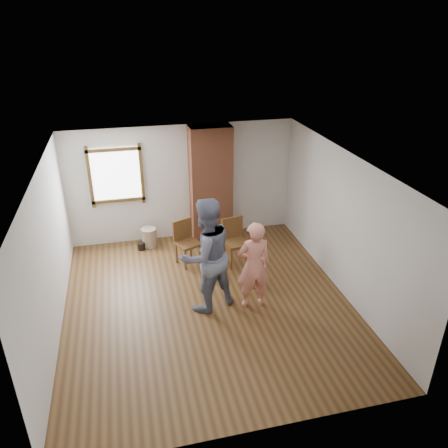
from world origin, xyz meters
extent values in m
plane|color=brown|center=(0.00, 0.00, 0.00)|extent=(5.50, 5.50, 0.00)
cube|color=silver|center=(0.00, 2.75, 1.30)|extent=(5.00, 0.04, 2.60)
cube|color=silver|center=(-2.50, 0.00, 1.30)|extent=(0.04, 5.50, 2.60)
cube|color=silver|center=(2.50, 0.00, 1.30)|extent=(0.04, 5.50, 2.60)
cube|color=white|center=(0.00, 0.00, 2.60)|extent=(5.00, 5.50, 0.04)
cube|color=brown|center=(-1.40, 2.71, 1.60)|extent=(1.14, 0.06, 1.34)
cube|color=white|center=(-1.40, 2.73, 1.60)|extent=(1.00, 0.02, 1.20)
cube|color=#AC5F3D|center=(0.60, 2.50, 1.30)|extent=(0.90, 0.50, 2.60)
cylinder|color=tan|center=(-0.84, 2.40, 0.21)|extent=(0.41, 0.41, 0.43)
cylinder|color=black|center=(-1.02, 2.28, 0.08)|extent=(0.20, 0.20, 0.17)
cube|color=brown|center=(-0.11, 1.45, 0.47)|extent=(0.57, 0.57, 0.05)
cylinder|color=brown|center=(-0.20, 1.22, 0.23)|extent=(0.04, 0.04, 0.47)
cylinder|color=brown|center=(0.12, 1.36, 0.23)|extent=(0.04, 0.04, 0.47)
cylinder|color=brown|center=(-0.34, 1.54, 0.23)|extent=(0.04, 0.04, 0.47)
cylinder|color=brown|center=(-0.02, 1.68, 0.23)|extent=(0.04, 0.04, 0.47)
cube|color=brown|center=(-0.19, 1.63, 0.70)|extent=(0.42, 0.21, 0.47)
cube|color=brown|center=(0.85, 1.21, 0.49)|extent=(0.52, 0.52, 0.05)
cylinder|color=brown|center=(0.70, 1.00, 0.24)|extent=(0.04, 0.04, 0.49)
cylinder|color=brown|center=(1.06, 1.06, 0.24)|extent=(0.04, 0.04, 0.49)
cylinder|color=brown|center=(0.64, 1.36, 0.24)|extent=(0.04, 0.04, 0.49)
cylinder|color=brown|center=(1.00, 1.42, 0.24)|extent=(0.04, 0.04, 0.49)
cube|color=brown|center=(0.81, 1.41, 0.73)|extent=(0.46, 0.12, 0.49)
cylinder|color=brown|center=(1.03, 0.34, 0.58)|extent=(0.40, 0.40, 0.04)
cylinder|color=brown|center=(1.03, 0.34, 0.29)|extent=(0.06, 0.06, 0.54)
cylinder|color=brown|center=(1.03, 0.34, 0.01)|extent=(0.28, 0.28, 0.03)
cylinder|color=white|center=(1.03, 0.34, 0.60)|extent=(0.18, 0.18, 0.01)
cube|color=white|center=(1.04, 0.34, 0.64)|extent=(0.08, 0.07, 0.06)
imported|color=#141B38|center=(-0.03, -0.07, 1.03)|extent=(1.22, 1.09, 2.06)
imported|color=#EA8975|center=(0.77, -0.23, 0.81)|extent=(0.60, 0.40, 1.63)
camera|label=1|loc=(-1.22, -6.33, 4.72)|focal=35.00mm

